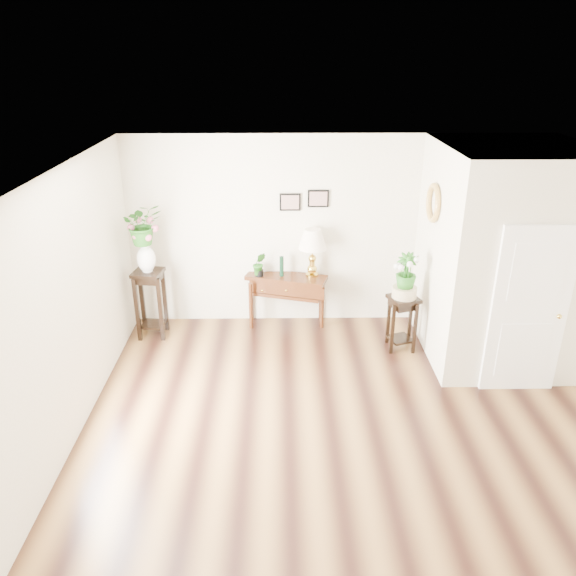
{
  "coord_description": "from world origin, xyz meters",
  "views": [
    {
      "loc": [
        -0.8,
        -5.06,
        3.9
      ],
      "look_at": [
        -0.7,
        1.3,
        1.14
      ],
      "focal_mm": 35.0,
      "sensor_mm": 36.0,
      "label": 1
    }
  ],
  "objects_px": {
    "table_lamp": "(312,253)",
    "plant_stand_a": "(151,303)",
    "console_table": "(286,300)",
    "plant_stand_b": "(402,323)"
  },
  "relations": [
    {
      "from": "plant_stand_a",
      "to": "plant_stand_b",
      "type": "xyz_separation_m",
      "value": [
        3.52,
        -0.43,
        -0.11
      ]
    },
    {
      "from": "table_lamp",
      "to": "plant_stand_a",
      "type": "bearing_deg",
      "value": -171.97
    },
    {
      "from": "console_table",
      "to": "table_lamp",
      "type": "height_order",
      "value": "table_lamp"
    },
    {
      "from": "table_lamp",
      "to": "plant_stand_a",
      "type": "xyz_separation_m",
      "value": [
        -2.32,
        -0.33,
        -0.63
      ]
    },
    {
      "from": "table_lamp",
      "to": "console_table",
      "type": "bearing_deg",
      "value": 180.0
    },
    {
      "from": "console_table",
      "to": "plant_stand_b",
      "type": "bearing_deg",
      "value": -8.9
    },
    {
      "from": "table_lamp",
      "to": "plant_stand_a",
      "type": "relative_size",
      "value": 0.72
    },
    {
      "from": "plant_stand_a",
      "to": "plant_stand_b",
      "type": "height_order",
      "value": "plant_stand_a"
    },
    {
      "from": "plant_stand_b",
      "to": "table_lamp",
      "type": "bearing_deg",
      "value": 147.65
    },
    {
      "from": "console_table",
      "to": "table_lamp",
      "type": "relative_size",
      "value": 1.63
    }
  ]
}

